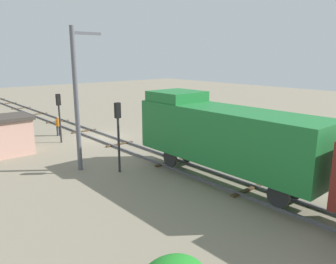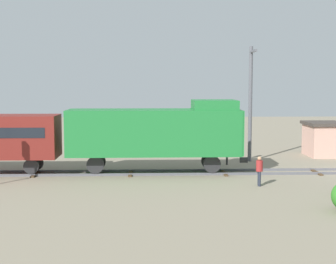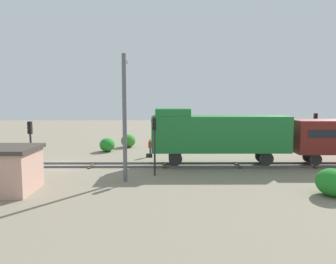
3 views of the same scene
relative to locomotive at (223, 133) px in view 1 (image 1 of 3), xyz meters
name	(u,v)px [view 1 (image 1 of 3)]	position (x,y,z in m)	size (l,w,h in m)	color
ground_plane	(100,138)	(0.00, -13.40, -2.77)	(109.00, 109.00, 0.00)	gray
railway_track	(100,137)	(0.00, -13.40, -2.70)	(2.40, 72.67, 0.16)	#595960
locomotive	(223,133)	(0.00, 0.00, 0.00)	(2.90, 11.60, 4.60)	#1E7233
traffic_signal_near	(59,109)	(3.20, -14.06, -0.03)	(0.32, 0.34, 3.94)	#262628
traffic_signal_mid	(118,124)	(3.40, -5.05, 0.16)	(0.32, 0.34, 4.22)	#262628
worker_near_track	(58,125)	(2.40, -16.45, -1.78)	(0.38, 0.38, 1.70)	#262B38
worker_by_signal	(199,135)	(-4.20, -5.73, -1.78)	(0.38, 0.38, 1.70)	#262B38
catenary_mast	(77,97)	(4.94, -6.98, 1.74)	(1.94, 0.28, 8.52)	#595960
relay_hut	(5,135)	(7.50, -13.46, -1.38)	(3.50, 2.90, 2.74)	#D19E8C
bush_near	(223,122)	(-10.37, -8.55, -2.04)	(2.01, 1.65, 1.46)	#338126
bush_far	(186,124)	(-7.34, -10.42, -2.07)	(1.94, 1.59, 1.41)	#238026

